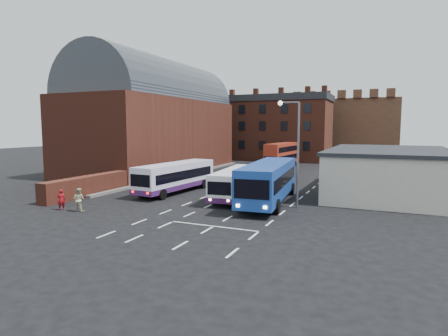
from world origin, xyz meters
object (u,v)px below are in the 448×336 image
at_px(bus_white_inbound, 235,181).
at_px(bus_red_double, 281,155).
at_px(bus_blue, 269,179).
at_px(pedestrian_red, 61,200).
at_px(pedestrian_beige, 79,200).
at_px(street_lamp, 295,144).
at_px(bus_white_outbound, 176,175).

bearing_deg(bus_white_inbound, bus_red_double, -90.82).
xyz_separation_m(bus_white_inbound, bus_blue, (3.29, -0.74, 0.45)).
relative_size(bus_blue, pedestrian_red, 7.75).
height_order(bus_blue, pedestrian_beige, bus_blue).
distance_m(bus_white_inbound, bus_red_double, 26.23).
relative_size(bus_white_inbound, street_lamp, 1.16).
height_order(bus_blue, bus_red_double, bus_red_double).
bearing_deg(bus_red_double, bus_blue, 107.42).
height_order(bus_blue, street_lamp, street_lamp).
height_order(bus_red_double, street_lamp, street_lamp).
xyz_separation_m(bus_red_double, pedestrian_beige, (-5.90, -35.57, -1.14)).
height_order(bus_white_inbound, bus_blue, bus_blue).
bearing_deg(bus_white_outbound, bus_blue, -3.46).
height_order(bus_white_outbound, pedestrian_beige, bus_white_outbound).
height_order(pedestrian_red, pedestrian_beige, pedestrian_beige).
bearing_deg(bus_blue, bus_white_outbound, -13.57).
height_order(bus_white_outbound, street_lamp, street_lamp).
xyz_separation_m(bus_blue, pedestrian_beige, (-12.00, -8.77, -1.08)).
bearing_deg(bus_red_double, pedestrian_red, 82.82).
xyz_separation_m(bus_white_outbound, pedestrian_red, (-3.90, -10.26, -0.87)).
relative_size(bus_white_outbound, bus_white_inbound, 1.10).
height_order(bus_white_outbound, bus_white_inbound, bus_white_outbound).
distance_m(bus_white_outbound, pedestrian_red, 11.01).
bearing_deg(bus_white_inbound, pedestrian_red, 36.40).
xyz_separation_m(bus_white_outbound, pedestrian_beige, (-2.34, -10.06, -0.78)).
distance_m(bus_white_outbound, street_lamp, 12.66).
distance_m(bus_white_outbound, bus_red_double, 25.77).
relative_size(bus_white_inbound, bus_red_double, 0.99).
relative_size(bus_white_inbound, pedestrian_red, 5.98).
relative_size(bus_white_outbound, street_lamp, 1.27).
distance_m(bus_blue, pedestrian_red, 16.30).
bearing_deg(pedestrian_beige, bus_white_outbound, -113.77).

